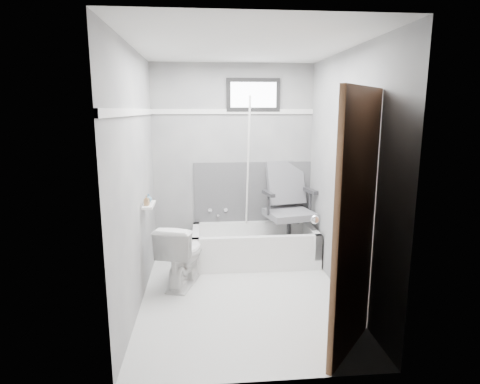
{
  "coord_description": "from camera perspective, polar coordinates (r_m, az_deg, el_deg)",
  "views": [
    {
      "loc": [
        -0.37,
        -3.72,
        1.84
      ],
      "look_at": [
        0.0,
        0.35,
        1.0
      ],
      "focal_mm": 30.0,
      "sensor_mm": 36.0,
      "label": 1
    }
  ],
  "objects": [
    {
      "name": "window",
      "position": [
        5.05,
        1.91,
        13.64
      ],
      "size": [
        0.66,
        0.04,
        0.4
      ],
      "primitive_type": null,
      "color": "black",
      "rests_on": "wall_back"
    },
    {
      "name": "wall_left",
      "position": [
        3.83,
        -14.58,
        1.61
      ],
      "size": [
        0.02,
        2.6,
        2.4
      ],
      "primitive_type": "cube",
      "color": "slate",
      "rests_on": "floor"
    },
    {
      "name": "trim_left",
      "position": [
        3.77,
        -14.87,
        10.92
      ],
      "size": [
        0.02,
        2.6,
        0.06
      ],
      "primitive_type": "cube",
      "color": "white",
      "rests_on": "wall_left"
    },
    {
      "name": "bathtub",
      "position": [
        4.97,
        2.05,
        -7.56
      ],
      "size": [
        1.5,
        0.7,
        0.42
      ],
      "primitive_type": null,
      "color": "white",
      "rests_on": "floor"
    },
    {
      "name": "wall_back",
      "position": [
        5.08,
        -0.98,
        4.36
      ],
      "size": [
        2.0,
        0.02,
        2.4
      ],
      "primitive_type": "cube",
      "color": "slate",
      "rests_on": "floor"
    },
    {
      "name": "wall_front",
      "position": [
        2.53,
        3.42,
        -3.04
      ],
      "size": [
        2.0,
        0.02,
        2.4
      ],
      "primitive_type": "cube",
      "color": "slate",
      "rests_on": "floor"
    },
    {
      "name": "wall_right",
      "position": [
        4.02,
        14.83,
        2.06
      ],
      "size": [
        0.02,
        2.6,
        2.4
      ],
      "primitive_type": "cube",
      "color": "slate",
      "rests_on": "floor"
    },
    {
      "name": "soap_bottle_b",
      "position": [
        4.19,
        -12.89,
        -0.82
      ],
      "size": [
        0.09,
        0.09,
        0.09
      ],
      "primitive_type": "imported",
      "rotation": [
        0.0,
        0.0,
        0.63
      ],
      "color": "teal",
      "rests_on": "shelf"
    },
    {
      "name": "toilet",
      "position": [
        4.35,
        -8.26,
        -8.75
      ],
      "size": [
        0.57,
        0.77,
        0.67
      ],
      "primitive_type": "imported",
      "rotation": [
        0.0,
        0.0,
        2.85
      ],
      "color": "white",
      "rests_on": "floor"
    },
    {
      "name": "shelf",
      "position": [
        4.14,
        -12.82,
        -1.8
      ],
      "size": [
        0.1,
        0.32,
        0.02
      ],
      "primitive_type": "cube",
      "color": "white",
      "rests_on": "wall_left"
    },
    {
      "name": "soap_bottle_a",
      "position": [
        4.05,
        -13.15,
        -1.16
      ],
      "size": [
        0.05,
        0.05,
        0.1
      ],
      "primitive_type": "imported",
      "rotation": [
        0.0,
        0.0,
        -0.2
      ],
      "color": "#A07950",
      "rests_on": "shelf"
    },
    {
      "name": "floor",
      "position": [
        4.17,
        0.46,
        -14.58
      ],
      "size": [
        2.6,
        2.6,
        0.0
      ],
      "primitive_type": "plane",
      "color": "white",
      "rests_on": "ground"
    },
    {
      "name": "office_chair",
      "position": [
        4.94,
        7.04,
        -2.21
      ],
      "size": [
        0.75,
        0.75,
        1.09
      ],
      "primitive_type": null,
      "rotation": [
        0.0,
        0.0,
        0.21
      ],
      "color": "slate",
      "rests_on": "bathtub"
    },
    {
      "name": "trim_back",
      "position": [
        5.02,
        -1.0,
        11.37
      ],
      "size": [
        2.0,
        0.02,
        0.06
      ],
      "primitive_type": "cube",
      "color": "white",
      "rests_on": "wall_back"
    },
    {
      "name": "pole",
      "position": [
        4.88,
        1.1,
        2.28
      ],
      "size": [
        0.02,
        0.47,
        1.9
      ],
      "primitive_type": "cylinder",
      "rotation": [
        0.23,
        0.0,
        0.0
      ],
      "color": "white",
      "rests_on": "bathtub"
    },
    {
      "name": "door",
      "position": [
        2.92,
        22.83,
        -6.07
      ],
      "size": [
        0.78,
        0.78,
        2.0
      ],
      "primitive_type": null,
      "color": "brown",
      "rests_on": "floor"
    },
    {
      "name": "backerboard",
      "position": [
        5.16,
        1.81,
        -0.04
      ],
      "size": [
        1.5,
        0.02,
        0.78
      ],
      "primitive_type": "cube",
      "color": "#4C4C4F",
      "rests_on": "wall_back"
    },
    {
      "name": "faucet",
      "position": [
        5.16,
        -3.15,
        -2.89
      ],
      "size": [
        0.26,
        0.1,
        0.16
      ],
      "primitive_type": null,
      "color": "silver",
      "rests_on": "wall_back"
    },
    {
      "name": "ceiling",
      "position": [
        3.78,
        0.52,
        20.12
      ],
      "size": [
        2.6,
        2.6,
        0.0
      ],
      "primitive_type": "plane",
      "rotation": [
        3.14,
        0.0,
        0.0
      ],
      "color": "silver",
      "rests_on": "floor"
    }
  ]
}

